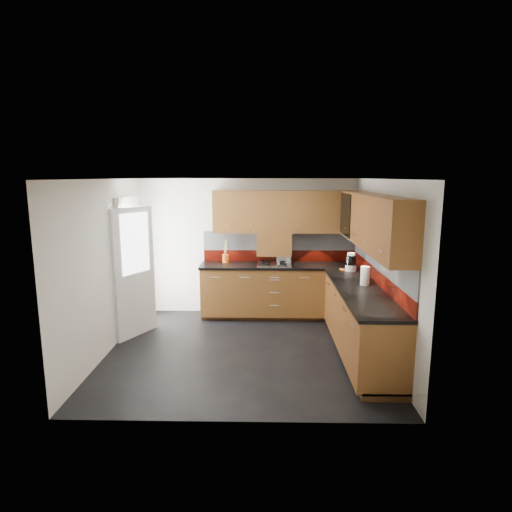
{
  "coord_description": "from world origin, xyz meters",
  "views": [
    {
      "loc": [
        0.29,
        -5.72,
        2.43
      ],
      "look_at": [
        0.16,
        0.65,
        1.24
      ],
      "focal_mm": 30.0,
      "sensor_mm": 36.0,
      "label": 1
    }
  ],
  "objects_px": {
    "gas_hob": "(274,264)",
    "utensil_pot": "(226,257)",
    "food_processor": "(351,263)",
    "toaster": "(284,258)"
  },
  "relations": [
    {
      "from": "toaster",
      "to": "gas_hob",
      "type": "bearing_deg",
      "value": -133.45
    },
    {
      "from": "gas_hob",
      "to": "food_processor",
      "type": "xyz_separation_m",
      "value": [
        1.22,
        -0.47,
        0.12
      ]
    },
    {
      "from": "utensil_pot",
      "to": "toaster",
      "type": "height_order",
      "value": "utensil_pot"
    },
    {
      "from": "utensil_pot",
      "to": "food_processor",
      "type": "bearing_deg",
      "value": -17.08
    },
    {
      "from": "food_processor",
      "to": "gas_hob",
      "type": "bearing_deg",
      "value": 159.1
    },
    {
      "from": "gas_hob",
      "to": "utensil_pot",
      "type": "height_order",
      "value": "utensil_pot"
    },
    {
      "from": "gas_hob",
      "to": "utensil_pot",
      "type": "distance_m",
      "value": 0.87
    },
    {
      "from": "utensil_pot",
      "to": "toaster",
      "type": "bearing_deg",
      "value": 0.56
    },
    {
      "from": "food_processor",
      "to": "toaster",
      "type": "bearing_deg",
      "value": 148.42
    },
    {
      "from": "utensil_pot",
      "to": "toaster",
      "type": "distance_m",
      "value": 1.02
    }
  ]
}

